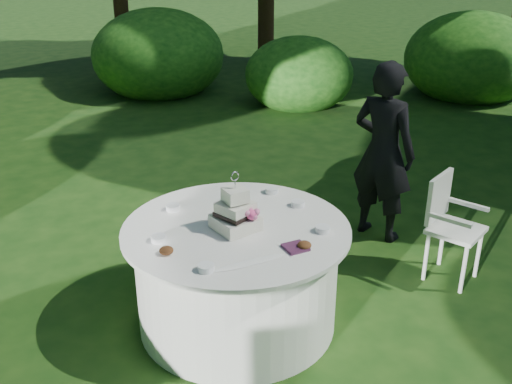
% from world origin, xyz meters
% --- Properties ---
extents(ground, '(80.00, 80.00, 0.00)m').
position_xyz_m(ground, '(0.00, 0.00, 0.00)').
color(ground, '#12340E').
rests_on(ground, ground).
extents(napkins, '(0.14, 0.14, 0.02)m').
position_xyz_m(napkins, '(0.21, -0.44, 0.78)').
color(napkins, '#4B203F').
rests_on(napkins, table).
extents(feather_plume, '(0.48, 0.07, 0.01)m').
position_xyz_m(feather_plume, '(-0.13, -0.48, 0.78)').
color(feather_plume, white).
rests_on(feather_plume, table).
extents(guest, '(0.60, 0.70, 1.63)m').
position_xyz_m(guest, '(1.73, 0.67, 0.81)').
color(guest, black).
rests_on(guest, ground).
extents(table, '(1.56, 1.56, 0.77)m').
position_xyz_m(table, '(0.00, 0.00, 0.39)').
color(table, white).
rests_on(table, ground).
extents(cake, '(0.31, 0.31, 0.41)m').
position_xyz_m(cake, '(-0.01, -0.03, 0.88)').
color(cake, silver).
rests_on(cake, table).
extents(chair, '(0.51, 0.51, 0.87)m').
position_xyz_m(chair, '(1.77, -0.17, 0.51)').
color(chair, silver).
rests_on(chair, ground).
extents(votives, '(1.18, 0.98, 0.04)m').
position_xyz_m(votives, '(0.05, 0.04, 0.79)').
color(votives, white).
rests_on(votives, table).
extents(petal_cups, '(0.90, 0.41, 0.05)m').
position_xyz_m(petal_cups, '(-0.14, -0.30, 0.79)').
color(petal_cups, '#562D16').
rests_on(petal_cups, table).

